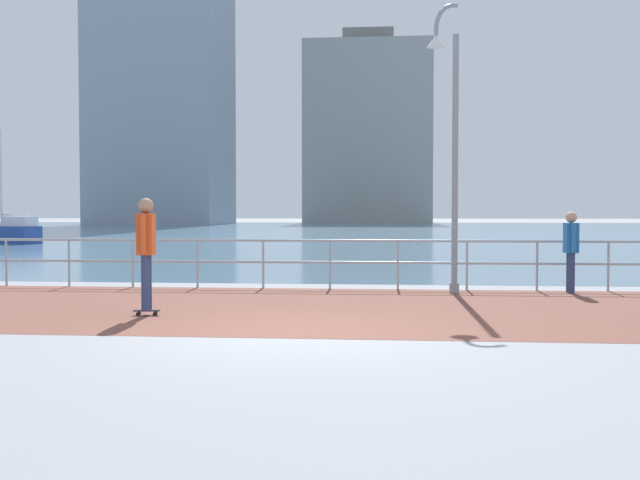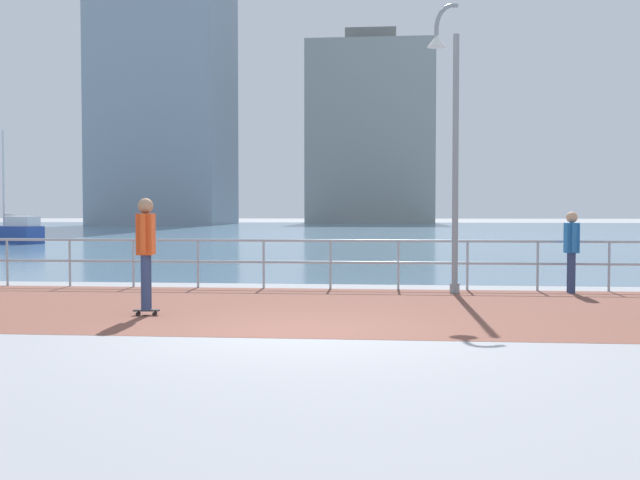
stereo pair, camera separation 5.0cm
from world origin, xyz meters
name	(u,v)px [view 2 (the right image)]	position (x,y,z in m)	size (l,w,h in m)	color
ground	(372,235)	(0.00, 40.00, 0.00)	(220.00, 220.00, 0.00)	gray
brick_paving	(316,308)	(0.00, 2.52, 0.00)	(28.00, 6.16, 0.01)	brown
harbor_water	(375,231)	(0.00, 50.60, 0.00)	(180.00, 88.00, 0.00)	slate
waterfront_railing	(330,255)	(0.00, 5.60, 0.71)	(25.25, 0.06, 1.03)	#9EADB7
lamppost	(450,133)	(2.38, 4.90, 3.12)	(0.68, 0.64, 5.64)	gray
skateboarder	(146,245)	(-2.51, 1.33, 1.10)	(0.41, 0.56, 1.81)	black
bystander	(571,245)	(4.78, 5.25, 0.94)	(0.24, 0.55, 1.60)	navy
sailboat_red	(7,233)	(-17.80, 26.00, 0.54)	(4.20, 2.36, 5.64)	#284799
tower_glass	(165,24)	(-25.66, 78.92, 23.82)	(14.66, 14.61, 49.31)	#8493A3
tower_steel	(371,133)	(-1.64, 95.55, 12.41)	(17.32, 10.21, 26.48)	#939993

